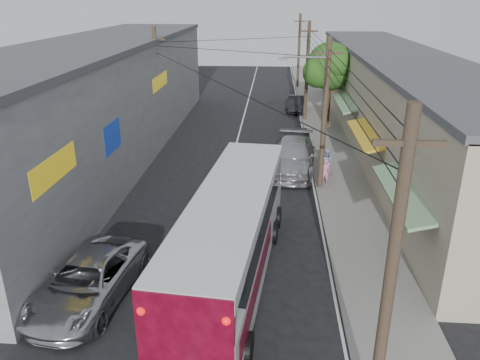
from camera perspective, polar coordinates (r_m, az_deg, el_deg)
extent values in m
plane|color=black|center=(14.85, -7.38, -20.14)|extent=(120.00, 120.00, 0.00)
cube|color=slate|center=(32.56, 10.92, 3.73)|extent=(3.00, 80.00, 0.12)
cube|color=#B5A990|center=(34.55, 18.43, 9.10)|extent=(6.00, 40.00, 6.00)
cube|color=#4C4C51|center=(34.08, 19.06, 14.18)|extent=(6.20, 40.00, 0.30)
cube|color=#186D1F|center=(18.89, 19.57, -1.27)|extent=(1.39, 6.00, 0.46)
cube|color=orange|center=(26.26, 15.33, 5.51)|extent=(1.39, 6.00, 0.46)
cube|color=#186D1F|center=(33.92, 12.94, 9.26)|extent=(1.39, 6.00, 0.46)
cube|color=orange|center=(41.71, 11.41, 11.62)|extent=(1.39, 6.00, 0.46)
cube|color=#186D1F|center=(49.56, 10.35, 13.23)|extent=(1.39, 6.00, 0.46)
cube|color=gray|center=(31.51, -16.72, 9.10)|extent=(7.00, 36.00, 7.00)
cube|color=#4C4C51|center=(30.99, -17.45, 15.60)|extent=(7.20, 36.00, 0.30)
cube|color=yellow|center=(17.59, -21.81, 1.30)|extent=(0.12, 3.50, 1.00)
cube|color=#1433A5|center=(23.03, -15.41, 5.10)|extent=(0.12, 2.20, 1.40)
cube|color=yellow|center=(32.19, -9.80, 11.75)|extent=(0.12, 4.00, 0.90)
cylinder|color=#473828|center=(10.89, 17.76, -12.02)|extent=(0.28, 0.28, 8.00)
cube|color=#473828|center=(9.56, 19.92, 4.24)|extent=(1.40, 0.12, 0.12)
cylinder|color=#473828|center=(24.65, 10.24, 7.56)|extent=(0.28, 0.28, 8.00)
cube|color=#473828|center=(24.10, 10.76, 14.96)|extent=(1.40, 0.12, 0.12)
cylinder|color=#473828|center=(39.33, 8.16, 12.86)|extent=(0.28, 0.28, 8.00)
cube|color=#473828|center=(38.99, 8.42, 17.51)|extent=(1.40, 0.12, 0.12)
cylinder|color=#473828|center=(54.19, 7.19, 15.26)|extent=(0.28, 0.28, 8.00)
cube|color=#473828|center=(53.94, 7.35, 18.64)|extent=(1.40, 0.12, 0.12)
cylinder|color=#473828|center=(32.31, -10.01, 10.88)|extent=(0.28, 0.28, 8.00)
cube|color=#473828|center=(31.89, -10.39, 16.53)|extent=(1.40, 0.12, 0.12)
cylinder|color=#59595E|center=(24.03, 8.03, 14.62)|extent=(2.20, 0.10, 0.10)
cube|color=#59595E|center=(23.99, 5.32, 14.48)|extent=(0.50, 0.18, 0.12)
cylinder|color=#3F2B19|center=(37.87, 10.63, 9.30)|extent=(0.44, 0.44, 4.00)
sphere|color=#224D14|center=(37.39, 10.93, 13.49)|extent=(3.60, 3.60, 3.60)
sphere|color=#224D14|center=(38.19, 12.29, 12.64)|extent=(2.60, 2.60, 2.60)
sphere|color=#224D14|center=(36.96, 9.53, 12.86)|extent=(2.40, 2.40, 2.40)
sphere|color=#224D14|center=(36.40, 11.79, 13.85)|extent=(2.20, 2.20, 2.20)
sphere|color=#224D14|center=(38.22, 10.35, 14.00)|extent=(2.00, 2.00, 2.00)
cube|color=silver|center=(17.24, -1.02, -8.74)|extent=(3.64, 12.02, 1.87)
cube|color=black|center=(17.02, -0.73, -3.90)|extent=(3.46, 10.06, 0.99)
cube|color=silver|center=(16.29, -1.06, -2.45)|extent=(3.64, 12.02, 0.49)
cube|color=maroon|center=(12.05, -6.71, -19.36)|extent=(2.44, 0.32, 2.86)
sphere|color=red|center=(11.77, -11.97, -15.34)|extent=(0.22, 0.22, 0.22)
sphere|color=red|center=(11.25, -1.68, -16.77)|extent=(0.22, 0.22, 0.22)
cylinder|color=black|center=(14.61, -9.27, -18.51)|extent=(0.39, 1.01, 0.99)
cylinder|color=black|center=(14.12, 0.84, -19.86)|extent=(0.39, 1.01, 0.99)
cylinder|color=black|center=(20.31, -2.85, -5.83)|extent=(0.39, 1.01, 0.99)
cylinder|color=black|center=(19.95, 4.12, -6.39)|extent=(0.39, 1.01, 0.99)
cylinder|color=black|center=(21.60, -1.99, -4.06)|extent=(0.39, 1.01, 0.99)
cylinder|color=black|center=(21.27, 4.54, -4.54)|extent=(0.39, 1.01, 0.99)
imported|color=#B2B2B9|center=(17.11, -18.00, -11.59)|extent=(3.27, 5.87, 1.55)
imported|color=#A8A7B0|center=(28.02, 6.46, 2.87)|extent=(3.15, 6.45, 1.81)
imported|color=#28282D|center=(32.21, 6.95, 4.95)|extent=(2.13, 4.23, 1.38)
imported|color=black|center=(43.19, 6.86, 9.22)|extent=(1.89, 4.27, 1.36)
imported|color=#CE6D9A|center=(25.95, 10.32, 1.01)|extent=(0.61, 0.48, 1.49)
imported|color=#9AAEE0|center=(27.44, 10.44, 2.19)|extent=(0.78, 0.62, 1.53)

